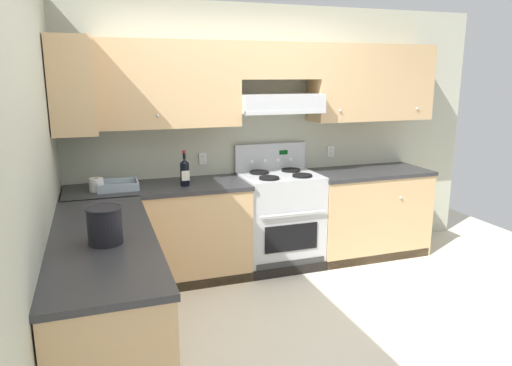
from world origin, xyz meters
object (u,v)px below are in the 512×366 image
wine_bottle (185,172)px  bucket (105,224)px  bowl (118,186)px  paper_towel_roll (96,185)px  stove (280,219)px

wine_bottle → bucket: bearing=-118.5°
bowl → paper_towel_roll: 0.18m
stove → paper_towel_roll: size_ratio=9.92×
stove → bowl: 1.60m
bucket → paper_towel_roll: size_ratio=1.84×
bucket → wine_bottle: bearing=61.5°
stove → bucket: size_ratio=5.38×
stove → paper_towel_roll: (-1.71, -0.03, 0.49)m
bowl → wine_bottle: bearing=-5.6°
bowl → paper_towel_roll: bearing=-175.1°
stove → bowl: bearing=-179.5°
wine_bottle → paper_towel_roll: bearing=176.8°
bowl → bucket: 1.40m
paper_towel_roll → bucket: bearing=-88.7°
wine_bottle → paper_towel_roll: 0.76m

